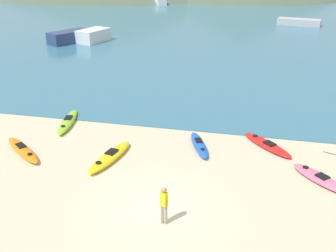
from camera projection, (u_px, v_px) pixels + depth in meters
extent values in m
plane|color=beige|center=(156.00, 209.00, 15.45)|extent=(400.00, 400.00, 0.00)
cube|color=teal|center=(232.00, 25.00, 53.29)|extent=(160.00, 70.00, 0.06)
ellipsoid|color=#E5668C|center=(319.00, 178.00, 17.27)|extent=(2.53, 2.63, 0.30)
cube|color=black|center=(323.00, 176.00, 17.08)|extent=(0.66, 0.67, 0.05)
cylinder|color=black|center=(306.00, 167.00, 17.82)|extent=(0.27, 0.27, 0.02)
ellipsoid|color=blue|center=(199.00, 145.00, 20.17)|extent=(1.60, 2.97, 0.34)
cube|color=black|center=(199.00, 140.00, 20.22)|extent=(0.49, 0.61, 0.05)
cylinder|color=black|center=(203.00, 149.00, 19.36)|extent=(0.21, 0.21, 0.02)
ellipsoid|color=#8CCC2D|center=(68.00, 122.00, 22.90)|extent=(1.36, 3.66, 0.33)
cube|color=black|center=(68.00, 118.00, 22.99)|extent=(0.49, 0.71, 0.05)
cylinder|color=black|center=(63.00, 126.00, 21.93)|extent=(0.24, 0.24, 0.02)
ellipsoid|color=orange|center=(23.00, 150.00, 19.67)|extent=(3.20, 2.70, 0.33)
cube|color=black|center=(21.00, 145.00, 19.72)|extent=(0.72, 0.68, 0.05)
cylinder|color=black|center=(30.00, 154.00, 18.91)|extent=(0.23, 0.23, 0.02)
ellipsoid|color=yellow|center=(110.00, 157.00, 19.00)|extent=(1.48, 3.61, 0.35)
cube|color=black|center=(112.00, 152.00, 19.06)|extent=(0.55, 0.71, 0.05)
cylinder|color=black|center=(98.00, 162.00, 18.12)|extent=(0.27, 0.27, 0.02)
ellipsoid|color=red|center=(267.00, 145.00, 20.26)|extent=(2.81, 2.93, 0.27)
cube|color=black|center=(270.00, 143.00, 20.07)|extent=(0.71, 0.72, 0.05)
cylinder|color=black|center=(255.00, 136.00, 20.92)|extent=(0.27, 0.27, 0.02)
cylinder|color=gray|center=(162.00, 214.00, 14.51)|extent=(0.12, 0.12, 0.80)
cylinder|color=gray|center=(166.00, 215.00, 14.48)|extent=(0.12, 0.12, 0.80)
cube|color=yellow|center=(164.00, 199.00, 14.21)|extent=(0.26, 0.24, 0.57)
cylinder|color=yellow|center=(161.00, 198.00, 14.23)|extent=(0.08, 0.08, 0.54)
cylinder|color=yellow|center=(167.00, 199.00, 14.18)|extent=(0.08, 0.08, 0.54)
sphere|color=#A37A5B|center=(164.00, 190.00, 14.05)|extent=(0.22, 0.22, 0.22)
cube|color=#B2B2B7|center=(299.00, 22.00, 52.63)|extent=(5.82, 3.05, 0.83)
cube|color=white|center=(160.00, 1.00, 72.20)|extent=(2.97, 3.48, 1.19)
cube|color=navy|center=(69.00, 37.00, 42.66)|extent=(3.94, 4.86, 1.25)
cube|color=white|center=(93.00, 36.00, 43.05)|extent=(3.14, 4.12, 1.35)
cube|color=white|center=(319.00, 150.00, 19.95)|extent=(0.48, 0.34, 0.03)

